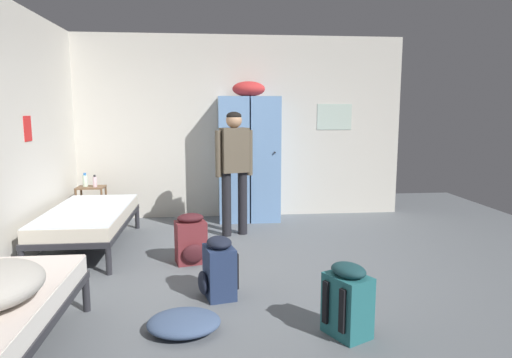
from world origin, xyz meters
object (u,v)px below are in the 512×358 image
(water_bottle, at_px, (85,180))
(clothes_pile_denim, at_px, (184,323))
(backpack_maroon, at_px, (191,240))
(backpack_teal, at_px, (348,301))
(backpack_navy, at_px, (218,269))
(shelf_unit, at_px, (92,202))
(bed_left_rear, at_px, (88,218))
(lotion_bottle, at_px, (95,182))
(locker_bank, at_px, (249,156))
(person_traveler, at_px, (234,162))

(water_bottle, bearing_deg, clothes_pile_denim, -65.03)
(backpack_maroon, bearing_deg, backpack_teal, -54.89)
(water_bottle, relative_size, backpack_maroon, 0.36)
(backpack_maroon, bearing_deg, backpack_navy, -73.66)
(shelf_unit, height_order, water_bottle, water_bottle)
(bed_left_rear, relative_size, lotion_bottle, 10.90)
(locker_bank, xyz_separation_m, shelf_unit, (-2.28, -0.13, -0.62))
(shelf_unit, distance_m, clothes_pile_denim, 3.69)
(locker_bank, distance_m, shelf_unit, 2.37)
(shelf_unit, bearing_deg, backpack_navy, -57.20)
(shelf_unit, bearing_deg, backpack_teal, -52.49)
(person_traveler, bearing_deg, bed_left_rear, -165.83)
(shelf_unit, xyz_separation_m, clothes_pile_denim, (1.49, -3.36, -0.28))
(backpack_teal, bearing_deg, backpack_maroon, 125.11)
(bed_left_rear, bearing_deg, clothes_pile_denim, -60.62)
(clothes_pile_denim, bearing_deg, lotion_bottle, 113.21)
(person_traveler, height_order, clothes_pile_denim, person_traveler)
(water_bottle, bearing_deg, backpack_maroon, -49.13)
(clothes_pile_denim, bearing_deg, backpack_navy, 66.33)
(person_traveler, bearing_deg, clothes_pile_denim, -101.24)
(water_bottle, distance_m, backpack_navy, 3.34)
(shelf_unit, bearing_deg, bed_left_rear, -77.74)
(locker_bank, bearing_deg, water_bottle, -177.36)
(backpack_teal, bearing_deg, person_traveler, 103.66)
(locker_bank, height_order, clothes_pile_denim, locker_bank)
(backpack_maroon, xyz_separation_m, backpack_navy, (0.28, -0.95, 0.00))
(water_bottle, relative_size, lotion_bottle, 1.13)
(locker_bank, distance_m, clothes_pile_denim, 3.69)
(lotion_bottle, bearing_deg, clothes_pile_denim, -66.79)
(bed_left_rear, height_order, backpack_navy, backpack_navy)
(locker_bank, relative_size, lotion_bottle, 11.88)
(shelf_unit, relative_size, water_bottle, 2.90)
(backpack_maroon, height_order, clothes_pile_denim, backpack_maroon)
(shelf_unit, bearing_deg, locker_bank, 3.23)
(clothes_pile_denim, bearing_deg, backpack_maroon, 90.22)
(backpack_navy, height_order, clothes_pile_denim, backpack_navy)
(clothes_pile_denim, bearing_deg, water_bottle, 114.97)
(shelf_unit, relative_size, backpack_navy, 1.04)
(bed_left_rear, bearing_deg, backpack_teal, -44.04)
(bed_left_rear, xyz_separation_m, person_traveler, (1.77, 0.45, 0.60))
(backpack_maroon, bearing_deg, bed_left_rear, 152.62)
(water_bottle, xyz_separation_m, backpack_teal, (2.79, -3.55, -0.40))
(backpack_teal, bearing_deg, locker_bank, 96.61)
(shelf_unit, xyz_separation_m, backpack_teal, (2.71, -3.53, -0.09))
(lotion_bottle, relative_size, backpack_navy, 0.32)
(lotion_bottle, height_order, backpack_teal, lotion_bottle)
(backpack_maroon, xyz_separation_m, backpack_teal, (1.22, -1.73, 0.00))
(lotion_bottle, bearing_deg, backpack_navy, -57.87)
(shelf_unit, height_order, clothes_pile_denim, shelf_unit)
(water_bottle, distance_m, lotion_bottle, 0.16)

